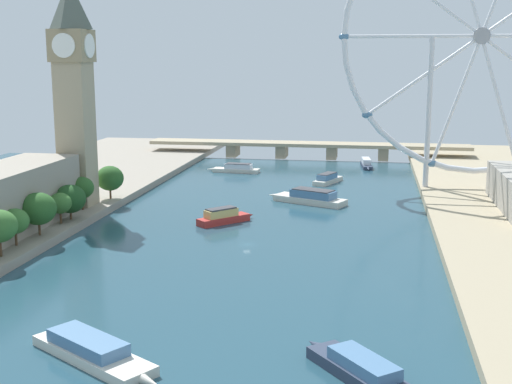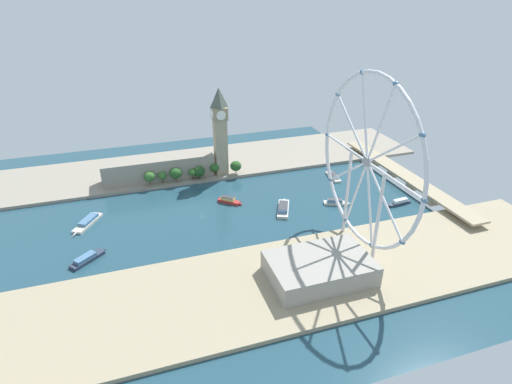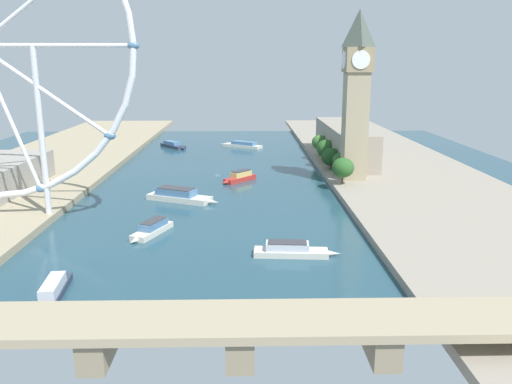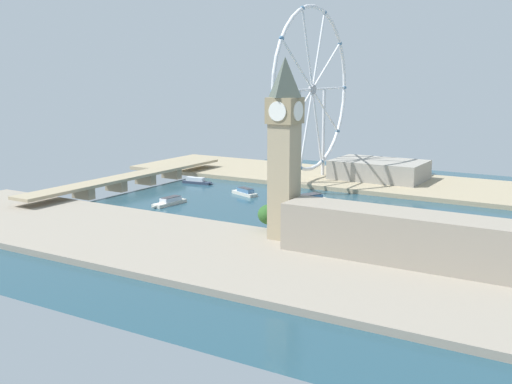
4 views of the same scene
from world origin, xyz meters
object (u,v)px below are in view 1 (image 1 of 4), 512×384
object	(u,v)px
tour_boat_0	(359,368)
tour_boat_1	(310,197)
river_bridge	(307,146)
tour_boat_6	(366,164)
ferris_wheel	(482,37)
tour_boat_3	(236,169)
tour_boat_2	(92,351)
tour_boat_5	(224,217)
clock_tower	(74,90)
tour_boat_4	(328,179)

from	to	relation	value
tour_boat_0	tour_boat_1	world-z (taller)	tour_boat_1
river_bridge	tour_boat_6	world-z (taller)	river_bridge
tour_boat_6	tour_boat_1	bearing A→B (deg)	-18.07
ferris_wheel	tour_boat_0	size ratio (longest dim) A/B	4.83
tour_boat_3	tour_boat_0	bearing A→B (deg)	111.25
tour_boat_0	tour_boat_2	xyz separation A→B (m)	(-53.52, -0.93, -0.06)
ferris_wheel	river_bridge	xyz separation A→B (m)	(-84.39, 102.75, -61.90)
tour_boat_1	tour_boat_5	world-z (taller)	tour_boat_1
tour_boat_1	tour_boat_3	bearing A→B (deg)	-33.21
clock_tower	tour_boat_0	world-z (taller)	clock_tower
tour_boat_1	tour_boat_2	bearing A→B (deg)	103.93
tour_boat_4	tour_boat_5	distance (m)	95.27
ferris_wheel	tour_boat_3	bearing A→B (deg)	160.21
tour_boat_3	tour_boat_6	world-z (taller)	tour_boat_3
clock_tower	tour_boat_5	bearing A→B (deg)	-7.99
tour_boat_4	tour_boat_2	bearing A→B (deg)	-167.19
tour_boat_2	tour_boat_5	xyz separation A→B (m)	(1.09, 119.53, 0.45)
tour_boat_6	tour_boat_0	bearing A→B (deg)	-5.38
tour_boat_2	tour_boat_6	xyz separation A→B (m)	(51.40, 262.40, 0.06)
tour_boat_4	clock_tower	bearing A→B (deg)	153.03
tour_boat_3	tour_boat_4	distance (m)	56.06
tour_boat_0	tour_boat_6	xyz separation A→B (m)	(-2.12, 261.47, -0.01)
tour_boat_2	tour_boat_5	distance (m)	119.53
river_bridge	clock_tower	bearing A→B (deg)	-114.09
tour_boat_1	tour_boat_4	world-z (taller)	tour_boat_1
clock_tower	river_bridge	distance (m)	186.40
river_bridge	tour_boat_6	bearing A→B (deg)	-40.84
ferris_wheel	tour_boat_4	size ratio (longest dim) A/B	5.10
river_bridge	tour_boat_0	distance (m)	295.66
tour_boat_6	ferris_wheel	bearing A→B (deg)	28.07
clock_tower	tour_boat_3	xyz separation A→B (m)	(42.32, 105.09, -46.05)
river_bridge	tour_boat_2	bearing A→B (deg)	-92.89
tour_boat_0	tour_boat_4	distance (m)	209.10
ferris_wheel	tour_boat_1	xyz separation A→B (m)	(-69.94, -30.89, -66.42)
ferris_wheel	tour_boat_1	size ratio (longest dim) A/B	3.56
clock_tower	tour_boat_5	size ratio (longest dim) A/B	4.18
tour_boat_1	tour_boat_0	bearing A→B (deg)	122.92
tour_boat_1	tour_boat_4	bearing A→B (deg)	-70.76
tour_boat_1	tour_boat_5	bearing A→B (deg)	79.65
clock_tower	river_bridge	size ratio (longest dim) A/B	0.44
tour_boat_5	tour_boat_6	bearing A→B (deg)	22.73
tour_boat_3	tour_boat_6	distance (m)	74.46
river_bridge	tour_boat_1	distance (m)	134.49
ferris_wheel	tour_boat_2	bearing A→B (deg)	-117.42
tour_boat_2	tour_boat_6	bearing A→B (deg)	110.90
tour_boat_0	tour_boat_5	xyz separation A→B (m)	(-52.43, 118.59, 0.39)
tour_boat_5	tour_boat_6	distance (m)	151.47
clock_tower	tour_boat_6	world-z (taller)	clock_tower
clock_tower	tour_boat_5	world-z (taller)	clock_tower
tour_boat_1	tour_boat_6	world-z (taller)	tour_boat_1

